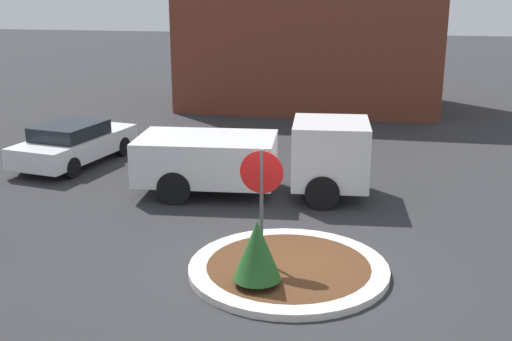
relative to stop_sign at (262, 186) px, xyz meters
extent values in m
plane|color=#2D2D30|center=(0.55, -0.10, -1.67)|extent=(120.00, 120.00, 0.00)
cylinder|color=beige|center=(0.55, -0.10, -1.61)|extent=(3.86, 3.86, 0.14)
cylinder|color=#4C2D19|center=(0.55, -0.10, -1.60)|extent=(3.16, 3.16, 0.14)
cylinder|color=#4C4C51|center=(0.00, 0.00, -0.48)|extent=(0.07, 0.07, 2.38)
cylinder|color=#B71414|center=(0.00, 0.00, 0.27)|extent=(0.83, 0.03, 0.83)
cylinder|color=brown|center=(0.11, -1.01, -1.47)|extent=(0.08, 0.08, 0.12)
cone|color=#235623|center=(0.11, -1.01, -0.87)|extent=(0.87, 0.87, 1.09)
cube|color=silver|center=(0.95, 4.59, -0.49)|extent=(2.07, 2.22, 1.61)
cube|color=silver|center=(-2.25, 4.33, -0.73)|extent=(3.74, 2.47, 1.13)
cube|color=black|center=(1.61, 4.65, -0.21)|extent=(0.19, 1.85, 0.56)
cylinder|color=black|center=(0.69, 5.58, -1.25)|extent=(0.87, 0.31, 0.85)
cylinder|color=black|center=(0.85, 3.58, -1.25)|extent=(0.87, 0.31, 0.85)
cylinder|color=black|center=(-2.99, 5.27, -1.25)|extent=(0.87, 0.31, 0.85)
cylinder|color=black|center=(-2.82, 3.27, -1.25)|extent=(0.87, 0.31, 0.85)
cube|color=brown|center=(-0.98, 17.42, 1.74)|extent=(11.03, 6.00, 6.83)
cube|color=silver|center=(-6.96, 6.32, -1.11)|extent=(2.54, 4.50, 0.62)
cube|color=black|center=(-7.00, 6.11, -0.59)|extent=(1.92, 2.29, 0.42)
cylinder|color=black|center=(-7.53, 7.77, -1.37)|extent=(0.30, 0.63, 0.60)
cylinder|color=black|center=(-5.91, 7.46, -1.37)|extent=(0.30, 0.63, 0.60)
cylinder|color=black|center=(-8.01, 5.18, -1.37)|extent=(0.30, 0.63, 0.60)
cylinder|color=black|center=(-6.39, 4.87, -1.37)|extent=(0.30, 0.63, 0.60)
camera|label=1|loc=(2.07, -11.33, 3.69)|focal=45.00mm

